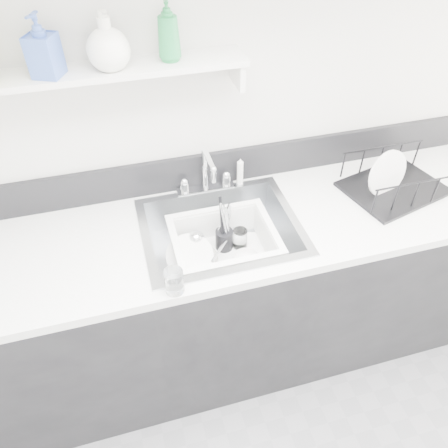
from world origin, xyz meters
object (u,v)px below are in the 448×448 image
object	(u,v)px
sink	(221,243)
wash_tub	(224,247)
dish_rack	(397,176)
counter_run	(221,297)

from	to	relation	value
sink	wash_tub	world-z (taller)	sink
wash_tub	dish_rack	world-z (taller)	dish_rack
sink	dish_rack	bearing A→B (deg)	2.32
counter_run	dish_rack	xyz separation A→B (m)	(0.81, 0.03, 0.53)
counter_run	sink	bearing A→B (deg)	0.00
sink	dish_rack	size ratio (longest dim) A/B	1.51
dish_rack	wash_tub	bearing A→B (deg)	170.67
sink	dish_rack	distance (m)	0.83
counter_run	dish_rack	size ratio (longest dim) A/B	7.54
sink	wash_tub	bearing A→B (deg)	-83.99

